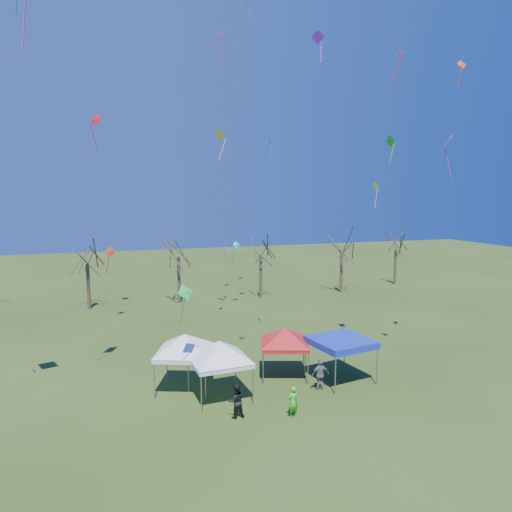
{
  "coord_description": "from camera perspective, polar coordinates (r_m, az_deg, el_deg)",
  "views": [
    {
      "loc": [
        -8.85,
        -19.94,
        10.61
      ],
      "look_at": [
        -1.36,
        3.0,
        7.37
      ],
      "focal_mm": 32.0,
      "sensor_mm": 36.0,
      "label": 1
    }
  ],
  "objects": [
    {
      "name": "kite_27",
      "position": [
        28.85,
        17.4,
        23.32
      ],
      "size": [
        1.07,
        1.09,
        2.28
      ],
      "rotation": [
        0.0,
        0.0,
        0.83
      ],
      "color": "red",
      "rests_on": "ground"
    },
    {
      "name": "kite_13",
      "position": [
        39.29,
        -17.73,
        0.47
      ],
      "size": [
        0.95,
        0.8,
        2.3
      ],
      "rotation": [
        0.0,
        0.0,
        0.48
      ],
      "color": "red",
      "rests_on": "ground"
    },
    {
      "name": "tent_blue",
      "position": [
        26.97,
        10.55,
        -10.56
      ],
      "size": [
        3.57,
        3.57,
        2.44
      ],
      "rotation": [
        0.0,
        0.0,
        0.16
      ],
      "color": "gray",
      "rests_on": "ground"
    },
    {
      "name": "tree_2",
      "position": [
        44.99,
        -9.73,
        2.02
      ],
      "size": [
        3.71,
        3.71,
        8.18
      ],
      "color": "#3D2D21",
      "rests_on": "ground"
    },
    {
      "name": "kite_22",
      "position": [
        42.6,
        -2.53,
        1.25
      ],
      "size": [
        0.77,
        0.78,
        2.47
      ],
      "rotation": [
        0.0,
        0.0,
        0.05
      ],
      "color": "#0DB9D0",
      "rests_on": "ground"
    },
    {
      "name": "kite_9",
      "position": [
        27.75,
        24.31,
        20.89
      ],
      "size": [
        0.59,
        0.35,
        1.46
      ],
      "rotation": [
        0.0,
        0.0,
        6.24
      ],
      "color": "#FA450D",
      "rests_on": "ground"
    },
    {
      "name": "kite_12",
      "position": [
        48.73,
        14.71,
        8.43
      ],
      "size": [
        0.42,
        0.89,
        2.75
      ],
      "rotation": [
        0.0,
        0.0,
        1.77
      ],
      "color": "yellow",
      "rests_on": "ground"
    },
    {
      "name": "kite_24",
      "position": [
        32.72,
        -4.71,
        25.54
      ],
      "size": [
        0.49,
        0.83,
        2.16
      ],
      "rotation": [
        0.0,
        0.0,
        4.68
      ],
      "color": "red",
      "rests_on": "ground"
    },
    {
      "name": "tent_red",
      "position": [
        27.02,
        3.59,
        -9.36
      ],
      "size": [
        3.62,
        3.62,
        3.37
      ],
      "rotation": [
        0.0,
        0.0,
        -0.32
      ],
      "color": "gray",
      "rests_on": "ground"
    },
    {
      "name": "kite_1",
      "position": [
        22.13,
        -8.78,
        -4.57
      ],
      "size": [
        1.05,
        0.9,
        1.99
      ],
      "rotation": [
        0.0,
        0.0,
        0.46
      ],
      "color": "green",
      "rests_on": "ground"
    },
    {
      "name": "tree_1",
      "position": [
        44.89,
        -20.43,
        1.0
      ],
      "size": [
        3.42,
        3.42,
        7.54
      ],
      "color": "#3D2D21",
      "rests_on": "ground"
    },
    {
      "name": "person_grey",
      "position": [
        25.92,
        8.03,
        -14.5
      ],
      "size": [
        1.03,
        0.45,
        1.75
      ],
      "primitive_type": "imported",
      "rotation": [
        0.0,
        0.0,
        3.12
      ],
      "color": "slate",
      "rests_on": "ground"
    },
    {
      "name": "tent_white_west",
      "position": [
        25.48,
        -8.94,
        -10.06
      ],
      "size": [
        3.81,
        3.81,
        3.59
      ],
      "rotation": [
        0.0,
        0.0,
        -0.36
      ],
      "color": "gray",
      "rests_on": "ground"
    },
    {
      "name": "tree_4",
      "position": [
        50.37,
        10.72,
        2.32
      ],
      "size": [
        3.58,
        3.58,
        7.89
      ],
      "color": "#3D2D21",
      "rests_on": "ground"
    },
    {
      "name": "person_dark",
      "position": [
        22.89,
        -2.49,
        -17.64
      ],
      "size": [
        0.82,
        0.64,
        1.67
      ],
      "primitive_type": "imported",
      "rotation": [
        0.0,
        0.0,
        3.13
      ],
      "color": "black",
      "rests_on": "ground"
    },
    {
      "name": "kite_17",
      "position": [
        32.33,
        23.05,
        13.28
      ],
      "size": [
        1.04,
        1.15,
        2.92
      ],
      "rotation": [
        0.0,
        0.0,
        4.17
      ],
      "color": "purple",
      "rests_on": "ground"
    },
    {
      "name": "kite_25",
      "position": [
        24.55,
        16.47,
        13.54
      ],
      "size": [
        0.34,
        0.66,
        1.42
      ],
      "rotation": [
        0.0,
        0.0,
        1.77
      ],
      "color": "green",
      "rests_on": "ground"
    },
    {
      "name": "tent_white_mid",
      "position": [
        24.13,
        -4.61,
        -11.01
      ],
      "size": [
        4.07,
        4.07,
        3.59
      ],
      "rotation": [
        0.0,
        0.0,
        0.06
      ],
      "color": "gray",
      "rests_on": "ground"
    },
    {
      "name": "kite_18",
      "position": [
        30.91,
        1.79,
        14.06
      ],
      "size": [
        0.41,
        0.74,
        1.85
      ],
      "rotation": [
        0.0,
        0.0,
        1.31
      ],
      "color": "blue",
      "rests_on": "ground"
    },
    {
      "name": "tree_3",
      "position": [
        46.65,
        0.6,
        2.07
      ],
      "size": [
        3.59,
        3.59,
        7.91
      ],
      "color": "#3D2D21",
      "rests_on": "ground"
    },
    {
      "name": "kite_2",
      "position": [
        39.93,
        -19.45,
        15.74
      ],
      "size": [
        1.08,
        1.11,
        2.76
      ],
      "rotation": [
        0.0,
        0.0,
        5.46
      ],
      "color": "red",
      "rests_on": "ground"
    },
    {
      "name": "tree_5",
      "position": [
        56.57,
        17.16,
        2.35
      ],
      "size": [
        3.39,
        3.39,
        7.46
      ],
      "color": "#3D2D21",
      "rests_on": "ground"
    },
    {
      "name": "person_green",
      "position": [
        23.02,
        4.63,
        -17.7
      ],
      "size": [
        0.63,
        0.5,
        1.53
      ],
      "primitive_type": "imported",
      "rotation": [
        0.0,
        0.0,
        3.41
      ],
      "color": "#3ADA22",
      "rests_on": "ground"
    },
    {
      "name": "kite_11",
      "position": [
        38.11,
        -4.52,
        14.85
      ],
      "size": [
        1.11,
        1.37,
        2.55
      ],
      "rotation": [
        0.0,
        0.0,
        1.89
      ],
      "color": "yellow",
      "rests_on": "ground"
    },
    {
      "name": "kite_19",
      "position": [
        43.93,
        -3.96,
        1.52
      ],
      "size": [
        0.59,
        0.88,
        2.24
      ],
      "rotation": [
        0.0,
        0.0,
        4.55
      ],
      "color": "purple",
      "rests_on": "ground"
    },
    {
      "name": "ground",
      "position": [
        24.25,
        5.53,
        -18.33
      ],
      "size": [
        140.0,
        140.0,
        0.0
      ],
      "primitive_type": "plane",
      "color": "#2B4315",
      "rests_on": "ground"
    },
    {
      "name": "kite_6",
      "position": [
        49.31,
        7.74,
        25.46
      ],
      "size": [
        1.45,
        1.03,
        3.14
      ],
      "rotation": [
        0.0,
        0.0,
        2.74
      ],
      "color": "purple",
      "rests_on": "ground"
    }
  ]
}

